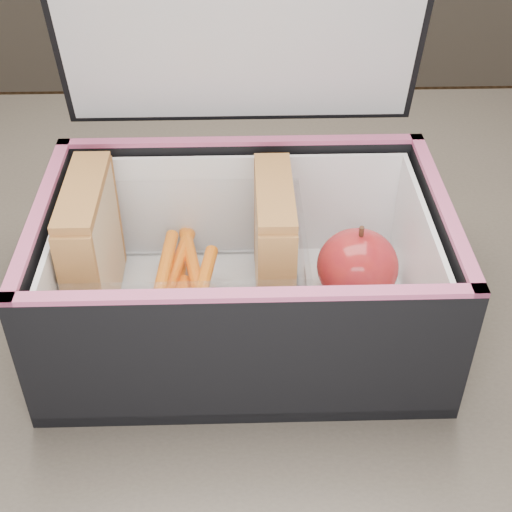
# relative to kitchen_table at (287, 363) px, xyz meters

# --- Properties ---
(kitchen_table) EXTENTS (1.20, 0.80, 0.75)m
(kitchen_table) POSITION_rel_kitchen_table_xyz_m (0.00, 0.00, 0.00)
(kitchen_table) COLOR brown
(kitchen_table) RESTS_ON ground
(lunch_bag) EXTENTS (0.30, 0.25, 0.31)m
(lunch_bag) POSITION_rel_kitchen_table_xyz_m (-0.04, -0.04, 0.16)
(lunch_bag) COLOR black
(lunch_bag) RESTS_ON kitchen_table
(plastic_tub) EXTENTS (0.19, 0.13, 0.08)m
(plastic_tub) POSITION_rel_kitchen_table_xyz_m (-0.09, -0.03, 0.14)
(plastic_tub) COLOR white
(plastic_tub) RESTS_ON lunch_bag
(sandwich_left) EXTENTS (0.03, 0.10, 0.11)m
(sandwich_left) POSITION_rel_kitchen_table_xyz_m (-0.16, -0.03, 0.16)
(sandwich_left) COLOR tan
(sandwich_left) RESTS_ON plastic_tub
(sandwich_right) EXTENTS (0.03, 0.10, 0.11)m
(sandwich_right) POSITION_rel_kitchen_table_xyz_m (-0.02, -0.03, 0.16)
(sandwich_right) COLOR tan
(sandwich_right) RESTS_ON plastic_tub
(carrot_sticks) EXTENTS (0.05, 0.14, 0.03)m
(carrot_sticks) POSITION_rel_kitchen_table_xyz_m (-0.09, -0.03, 0.12)
(carrot_sticks) COLOR #FA5B0E
(carrot_sticks) RESTS_ON plastic_tub
(paper_napkin) EXTENTS (0.08, 0.08, 0.01)m
(paper_napkin) POSITION_rel_kitchen_table_xyz_m (0.05, -0.03, 0.11)
(paper_napkin) COLOR white
(paper_napkin) RESTS_ON lunch_bag
(red_apple) EXTENTS (0.08, 0.08, 0.07)m
(red_apple) POSITION_rel_kitchen_table_xyz_m (0.05, -0.03, 0.14)
(red_apple) COLOR maroon
(red_apple) RESTS_ON paper_napkin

